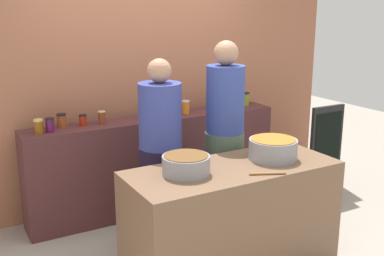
# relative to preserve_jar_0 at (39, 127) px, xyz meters

# --- Properties ---
(ground) EXTENTS (12.00, 12.00, 0.00)m
(ground) POSITION_rel_preserve_jar_0_xyz_m (1.18, -1.04, -1.06)
(ground) COLOR #A79D90
(storefront_wall) EXTENTS (4.80, 0.12, 3.00)m
(storefront_wall) POSITION_rel_preserve_jar_0_xyz_m (1.18, 0.41, 0.44)
(storefront_wall) COLOR #A76448
(storefront_wall) RESTS_ON ground
(display_shelf) EXTENTS (2.70, 0.36, 0.99)m
(display_shelf) POSITION_rel_preserve_jar_0_xyz_m (1.18, 0.06, -0.56)
(display_shelf) COLOR #51292B
(display_shelf) RESTS_ON ground
(prep_table) EXTENTS (1.70, 0.70, 0.88)m
(prep_table) POSITION_rel_preserve_jar_0_xyz_m (1.18, -1.34, -0.62)
(prep_table) COLOR brown
(prep_table) RESTS_ON ground
(preserve_jar_0) EXTENTS (0.08, 0.08, 0.13)m
(preserve_jar_0) POSITION_rel_preserve_jar_0_xyz_m (0.00, 0.00, 0.00)
(preserve_jar_0) COLOR brown
(preserve_jar_0) RESTS_ON display_shelf
(preserve_jar_1) EXTENTS (0.08, 0.08, 0.13)m
(preserve_jar_1) POSITION_rel_preserve_jar_0_xyz_m (0.10, 0.01, -0.00)
(preserve_jar_1) COLOR #581548
(preserve_jar_1) RESTS_ON display_shelf
(preserve_jar_2) EXTENTS (0.09, 0.09, 0.13)m
(preserve_jar_2) POSITION_rel_preserve_jar_0_xyz_m (0.24, 0.12, -0.00)
(preserve_jar_2) COLOR #94421D
(preserve_jar_2) RESTS_ON display_shelf
(preserve_jar_3) EXTENTS (0.07, 0.07, 0.11)m
(preserve_jar_3) POSITION_rel_preserve_jar_0_xyz_m (0.43, 0.09, -0.01)
(preserve_jar_3) COLOR #A92611
(preserve_jar_3) RESTS_ON display_shelf
(preserve_jar_4) EXTENTS (0.07, 0.07, 0.13)m
(preserve_jar_4) POSITION_rel_preserve_jar_0_xyz_m (0.61, 0.07, -0.00)
(preserve_jar_4) COLOR brown
(preserve_jar_4) RESTS_ON display_shelf
(preserve_jar_5) EXTENTS (0.09, 0.09, 0.10)m
(preserve_jar_5) POSITION_rel_preserve_jar_0_xyz_m (1.16, 0.10, -0.02)
(preserve_jar_5) COLOR #B2220A
(preserve_jar_5) RESTS_ON display_shelf
(preserve_jar_6) EXTENTS (0.09, 0.09, 0.10)m
(preserve_jar_6) POSITION_rel_preserve_jar_0_xyz_m (1.29, 0.03, -0.02)
(preserve_jar_6) COLOR olive
(preserve_jar_6) RESTS_ON display_shelf
(preserve_jar_7) EXTENTS (0.08, 0.08, 0.14)m
(preserve_jar_7) POSITION_rel_preserve_jar_0_xyz_m (1.53, 0.07, 0.00)
(preserve_jar_7) COLOR orange
(preserve_jar_7) RESTS_ON display_shelf
(preserve_jar_8) EXTENTS (0.09, 0.09, 0.13)m
(preserve_jar_8) POSITION_rel_preserve_jar_0_xyz_m (1.91, 0.04, -0.00)
(preserve_jar_8) COLOR gold
(preserve_jar_8) RESTS_ON display_shelf
(preserve_jar_9) EXTENTS (0.08, 0.08, 0.11)m
(preserve_jar_9) POSITION_rel_preserve_jar_0_xyz_m (2.09, 0.08, -0.01)
(preserve_jar_9) COLOR #924616
(preserve_jar_9) RESTS_ON display_shelf
(preserve_jar_10) EXTENTS (0.09, 0.09, 0.15)m
(preserve_jar_10) POSITION_rel_preserve_jar_0_xyz_m (2.33, 0.10, 0.01)
(preserve_jar_10) COLOR olive
(preserve_jar_10) RESTS_ON display_shelf
(cooking_pot_left) EXTENTS (0.36, 0.36, 0.15)m
(cooking_pot_left) POSITION_rel_preserve_jar_0_xyz_m (0.78, -1.30, -0.10)
(cooking_pot_left) COLOR gray
(cooking_pot_left) RESTS_ON prep_table
(cooking_pot_center) EXTENTS (0.39, 0.39, 0.17)m
(cooking_pot_center) POSITION_rel_preserve_jar_0_xyz_m (1.57, -1.34, -0.09)
(cooking_pot_center) COLOR gray
(cooking_pot_center) RESTS_ON prep_table
(wooden_spoon) EXTENTS (0.26, 0.13, 0.02)m
(wooden_spoon) POSITION_rel_preserve_jar_0_xyz_m (1.30, -1.62, -0.16)
(wooden_spoon) COLOR #9E703D
(wooden_spoon) RESTS_ON prep_table
(cook_with_tongs) EXTENTS (0.38, 0.38, 1.68)m
(cook_with_tongs) POSITION_rel_preserve_jar_0_xyz_m (0.87, -0.68, -0.30)
(cook_with_tongs) COLOR black
(cook_with_tongs) RESTS_ON ground
(cook_in_cap) EXTENTS (0.36, 0.36, 1.81)m
(cook_in_cap) POSITION_rel_preserve_jar_0_xyz_m (1.48, -0.76, -0.23)
(cook_in_cap) COLOR #4F644E
(cook_in_cap) RESTS_ON ground
(chalkboard_sign) EXTENTS (0.44, 0.05, 1.04)m
(chalkboard_sign) POSITION_rel_preserve_jar_0_xyz_m (2.96, -0.57, -0.53)
(chalkboard_sign) COLOR black
(chalkboard_sign) RESTS_ON ground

